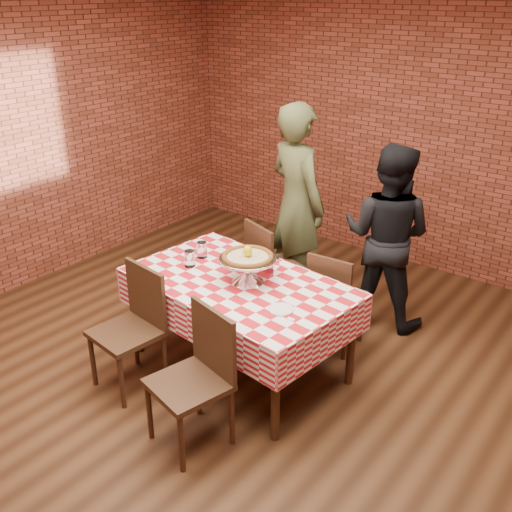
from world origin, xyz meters
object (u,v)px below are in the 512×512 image
object	(u,v)px
water_glass_left	(190,259)
diner_olive	(297,204)
water_glass_right	(202,250)
condiment_caddy	(271,263)
pizza	(248,257)
chair_far_right	(337,299)
chair_near_right	(188,383)
pizza_stand	(248,270)
chair_near_left	(126,332)
chair_far_left	(276,268)
table	(239,325)
diner_black	(387,236)

from	to	relation	value
water_glass_left	diner_olive	size ratio (longest dim) A/B	0.07
water_glass_right	condiment_caddy	world-z (taller)	condiment_caddy
pizza	chair_far_right	world-z (taller)	pizza
water_glass_left	chair_near_right	distance (m)	1.15
pizza_stand	condiment_caddy	xyz separation A→B (m)	(0.03, 0.24, -0.03)
water_glass_right	chair_near_left	bearing A→B (deg)	-90.36
condiment_caddy	chair_far_left	bearing A→B (deg)	120.14
water_glass_left	diner_olive	distance (m)	1.31
table	chair_near_right	world-z (taller)	chair_near_right
pizza	table	bearing A→B (deg)	-149.65
water_glass_left	chair_near_left	xyz separation A→B (m)	(-0.04, -0.65, -0.36)
water_glass_left	chair_near_right	bearing A→B (deg)	-47.75
table	pizza_stand	distance (m)	0.48
chair_near_right	pizza_stand	bearing A→B (deg)	116.97
water_glass_right	table	bearing A→B (deg)	-16.26
chair_far_left	diner_olive	distance (m)	0.62
table	chair_near_left	bearing A→B (deg)	-126.36
pizza	water_glass_left	size ratio (longest dim) A/B	2.91
pizza_stand	condiment_caddy	size ratio (longest dim) A/B	3.11
chair_far_left	diner_black	distance (m)	1.01
chair_near_left	diner_black	bearing A→B (deg)	70.04
chair_near_left	chair_near_right	distance (m)	0.80
chair_near_right	chair_far_left	size ratio (longest dim) A/B	1.03
condiment_caddy	diner_black	distance (m)	1.16
pizza	diner_black	xyz separation A→B (m)	(0.47, 1.31, -0.15)
condiment_caddy	chair_near_left	xyz separation A→B (m)	(-0.60, -0.96, -0.37)
chair_near_left	condiment_caddy	bearing A→B (deg)	65.19
water_glass_right	diner_olive	xyz separation A→B (m)	(0.16, 1.11, 0.10)
water_glass_left	water_glass_right	size ratio (longest dim) A/B	1.00
pizza_stand	pizza	distance (m)	0.10
diner_black	water_glass_left	bearing A→B (deg)	48.07
table	condiment_caddy	bearing A→B (deg)	71.58
diner_olive	diner_black	distance (m)	0.88
table	water_glass_left	size ratio (longest dim) A/B	12.79
table	water_glass_right	xyz separation A→B (m)	(-0.50, 0.15, 0.45)
water_glass_right	chair_far_left	world-z (taller)	chair_far_left
pizza	water_glass_right	bearing A→B (deg)	168.66
water_glass_right	chair_near_left	distance (m)	0.91
chair_near_right	chair_far_right	world-z (taller)	chair_near_right
table	diner_olive	bearing A→B (deg)	105.09
pizza	condiment_caddy	xyz separation A→B (m)	(0.03, 0.24, -0.13)
water_glass_right	diner_olive	size ratio (longest dim) A/B	0.07
table	diner_olive	size ratio (longest dim) A/B	0.89
pizza	chair_far_left	size ratio (longest dim) A/B	0.42
condiment_caddy	diner_olive	bearing A→B (deg)	111.59
chair_far_left	chair_near_right	bearing A→B (deg)	127.12
pizza_stand	water_glass_left	size ratio (longest dim) A/B	3.31
table	water_glass_right	world-z (taller)	water_glass_right
chair_near_right	chair_far_left	world-z (taller)	chair_near_right
condiment_caddy	water_glass_left	bearing A→B (deg)	-152.71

